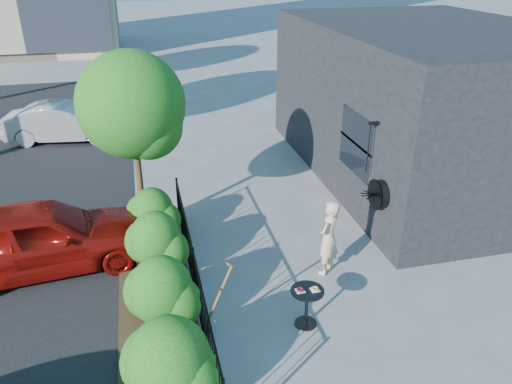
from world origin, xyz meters
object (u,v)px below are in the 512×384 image
object	(u,v)px
cafe_table	(307,301)
shovel	(217,303)
woman	(328,238)
car_silver	(66,122)
patio_tree	(135,112)
car_red	(40,237)

from	to	relation	value
cafe_table	shovel	xyz separation A→B (m)	(-1.48, 0.12, 0.13)
woman	car_silver	xyz separation A→B (m)	(-5.66, 9.10, -0.14)
patio_tree	woman	size ratio (longest dim) A/B	2.56
cafe_table	shovel	distance (m)	1.49
woman	car_red	bearing A→B (deg)	-58.37
shovel	car_red	world-z (taller)	car_red
shovel	woman	bearing A→B (deg)	27.88
cafe_table	car_silver	xyz separation A→B (m)	(-4.78, 10.48, 0.14)
patio_tree	cafe_table	distance (m)	5.11
patio_tree	car_red	size ratio (longest dim) A/B	0.95
cafe_table	car_red	distance (m)	5.30
patio_tree	shovel	world-z (taller)	patio_tree
patio_tree	shovel	distance (m)	4.41
shovel	car_silver	size ratio (longest dim) A/B	0.37
patio_tree	car_silver	distance (m)	7.34
woman	shovel	size ratio (longest dim) A/B	1.10
woman	car_silver	bearing A→B (deg)	-101.64
patio_tree	cafe_table	xyz separation A→B (m)	(2.46, -3.85, -2.28)
car_silver	car_red	bearing A→B (deg)	-169.18
cafe_table	woman	xyz separation A→B (m)	(0.88, 1.38, 0.28)
car_red	woman	bearing A→B (deg)	-111.24
woman	car_red	size ratio (longest dim) A/B	0.37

